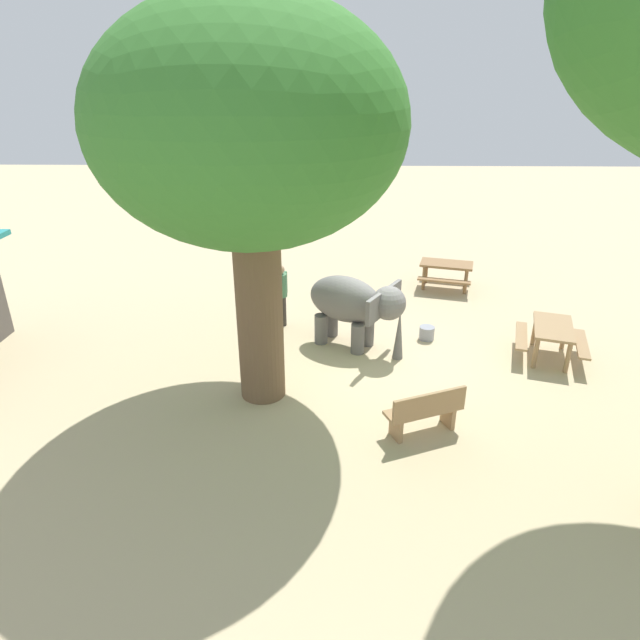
{
  "coord_description": "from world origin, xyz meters",
  "views": [
    {
      "loc": [
        -10.48,
        1.21,
        5.68
      ],
      "look_at": [
        0.45,
        1.44,
        0.8
      ],
      "focal_mm": 30.15,
      "sensor_mm": 36.0,
      "label": 1
    }
  ],
  "objects_px": {
    "feed_bucket": "(427,333)",
    "wooden_bench": "(425,411)",
    "person_handler": "(281,291)",
    "picnic_table_far": "(552,334)",
    "picnic_table_near": "(446,269)",
    "elephant": "(354,304)",
    "shade_tree_secondary": "(251,129)"
  },
  "relations": [
    {
      "from": "feed_bucket",
      "to": "wooden_bench",
      "type": "bearing_deg",
      "value": 170.24
    },
    {
      "from": "person_handler",
      "to": "picnic_table_far",
      "type": "xyz_separation_m",
      "value": [
        -1.54,
        -6.12,
        -0.36
      ]
    },
    {
      "from": "picnic_table_near",
      "to": "picnic_table_far",
      "type": "relative_size",
      "value": 0.98
    },
    {
      "from": "elephant",
      "to": "picnic_table_near",
      "type": "xyz_separation_m",
      "value": [
        3.92,
        -2.87,
        -0.47
      ]
    },
    {
      "from": "shade_tree_secondary",
      "to": "picnic_table_far",
      "type": "distance_m",
      "value": 7.77
    },
    {
      "from": "elephant",
      "to": "picnic_table_far",
      "type": "xyz_separation_m",
      "value": [
        -0.48,
        -4.35,
        -0.47
      ]
    },
    {
      "from": "wooden_bench",
      "to": "feed_bucket",
      "type": "distance_m",
      "value": 3.87
    },
    {
      "from": "wooden_bench",
      "to": "person_handler",
      "type": "bearing_deg",
      "value": 100.55
    },
    {
      "from": "elephant",
      "to": "wooden_bench",
      "type": "bearing_deg",
      "value": -41.31
    },
    {
      "from": "feed_bucket",
      "to": "elephant",
      "type": "bearing_deg",
      "value": 102.91
    },
    {
      "from": "elephant",
      "to": "shade_tree_secondary",
      "type": "bearing_deg",
      "value": -100.76
    },
    {
      "from": "picnic_table_near",
      "to": "picnic_table_far",
      "type": "xyz_separation_m",
      "value": [
        -4.4,
        -1.48,
        0.0
      ]
    },
    {
      "from": "shade_tree_secondary",
      "to": "picnic_table_far",
      "type": "height_order",
      "value": "shade_tree_secondary"
    },
    {
      "from": "shade_tree_secondary",
      "to": "feed_bucket",
      "type": "relative_size",
      "value": 19.49
    },
    {
      "from": "picnic_table_far",
      "to": "picnic_table_near",
      "type": "bearing_deg",
      "value": -143.51
    },
    {
      "from": "elephant",
      "to": "feed_bucket",
      "type": "height_order",
      "value": "elephant"
    },
    {
      "from": "person_handler",
      "to": "picnic_table_near",
      "type": "distance_m",
      "value": 5.46
    },
    {
      "from": "shade_tree_secondary",
      "to": "feed_bucket",
      "type": "bearing_deg",
      "value": -55.17
    },
    {
      "from": "elephant",
      "to": "feed_bucket",
      "type": "distance_m",
      "value": 2.03
    },
    {
      "from": "wooden_bench",
      "to": "feed_bucket",
      "type": "xyz_separation_m",
      "value": [
        3.8,
        -0.65,
        -0.31
      ]
    },
    {
      "from": "elephant",
      "to": "feed_bucket",
      "type": "xyz_separation_m",
      "value": [
        0.41,
        -1.77,
        -0.9
      ]
    },
    {
      "from": "person_handler",
      "to": "shade_tree_secondary",
      "type": "distance_m",
      "value": 5.12
    },
    {
      "from": "picnic_table_far",
      "to": "shade_tree_secondary",
      "type": "bearing_deg",
      "value": -57.33
    },
    {
      "from": "picnic_table_near",
      "to": "person_handler",
      "type": "bearing_deg",
      "value": -133.07
    },
    {
      "from": "elephant",
      "to": "feed_bucket",
      "type": "bearing_deg",
      "value": 43.38
    },
    {
      "from": "person_handler",
      "to": "picnic_table_far",
      "type": "distance_m",
      "value": 6.32
    },
    {
      "from": "picnic_table_near",
      "to": "feed_bucket",
      "type": "height_order",
      "value": "picnic_table_near"
    },
    {
      "from": "picnic_table_near",
      "to": "feed_bucket",
      "type": "xyz_separation_m",
      "value": [
        -3.52,
        1.1,
        -0.43
      ]
    },
    {
      "from": "person_handler",
      "to": "shade_tree_secondary",
      "type": "relative_size",
      "value": 0.23
    },
    {
      "from": "wooden_bench",
      "to": "picnic_table_near",
      "type": "xyz_separation_m",
      "value": [
        7.31,
        -1.75,
        0.12
      ]
    },
    {
      "from": "person_handler",
      "to": "shade_tree_secondary",
      "type": "xyz_separation_m",
      "value": [
        -3.18,
        0.09,
        4.02
      ]
    },
    {
      "from": "person_handler",
      "to": "picnic_table_near",
      "type": "relative_size",
      "value": 0.88
    }
  ]
}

